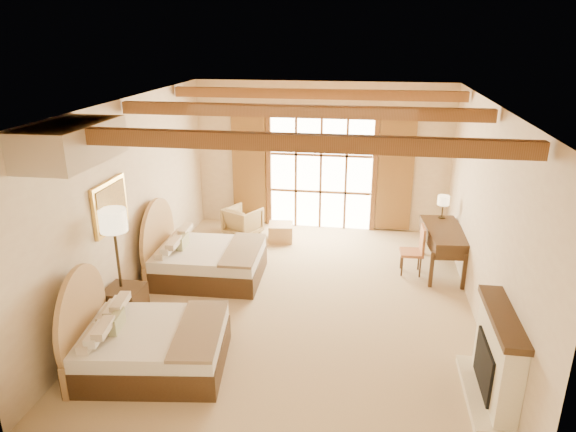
% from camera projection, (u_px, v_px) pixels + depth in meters
% --- Properties ---
extents(floor, '(7.00, 7.00, 0.00)m').
position_uv_depth(floor, '(299.00, 300.00, 8.42)').
color(floor, tan).
rests_on(floor, ground).
extents(wall_back, '(5.50, 0.00, 5.50)m').
position_uv_depth(wall_back, '(321.00, 157.00, 11.13)').
color(wall_back, beige).
rests_on(wall_back, ground).
extents(wall_left, '(0.00, 7.00, 7.00)m').
position_uv_depth(wall_left, '(131.00, 200.00, 8.29)').
color(wall_left, beige).
rests_on(wall_left, ground).
extents(wall_right, '(0.00, 7.00, 7.00)m').
position_uv_depth(wall_right, '(486.00, 218.00, 7.47)').
color(wall_right, beige).
rests_on(wall_right, ground).
extents(ceiling, '(7.00, 7.00, 0.00)m').
position_uv_depth(ceiling, '(300.00, 103.00, 7.34)').
color(ceiling, '#AA7539').
rests_on(ceiling, ground).
extents(ceiling_beams, '(5.39, 4.60, 0.18)m').
position_uv_depth(ceiling_beams, '(300.00, 111.00, 7.38)').
color(ceiling_beams, brown).
rests_on(ceiling_beams, ceiling).
extents(french_doors, '(3.95, 0.08, 2.60)m').
position_uv_depth(french_doors, '(321.00, 173.00, 11.20)').
color(french_doors, white).
rests_on(french_doors, ground).
extents(fireplace, '(0.46, 1.40, 1.16)m').
position_uv_depth(fireplace, '(495.00, 362.00, 6.01)').
color(fireplace, '#F0E8C2').
rests_on(fireplace, ground).
extents(painting, '(0.06, 0.95, 0.75)m').
position_uv_depth(painting, '(111.00, 206.00, 7.53)').
color(painting, gold).
rests_on(painting, wall_left).
extents(canopy_valance, '(0.70, 1.40, 0.45)m').
position_uv_depth(canopy_valance, '(71.00, 143.00, 5.92)').
color(canopy_valance, beige).
rests_on(canopy_valance, ceiling).
extents(bed_near, '(2.04, 1.64, 1.22)m').
position_uv_depth(bed_near, '(142.00, 341.00, 6.67)').
color(bed_near, '#3F2D18').
rests_on(bed_near, floor).
extents(bed_far, '(1.94, 1.50, 1.25)m').
position_uv_depth(bed_far, '(200.00, 258.00, 9.10)').
color(bed_far, '#3F2D18').
rests_on(bed_far, floor).
extents(nightstand, '(0.53, 0.53, 0.63)m').
position_uv_depth(nightstand, '(126.00, 307.00, 7.61)').
color(nightstand, '#3F2D18').
rests_on(nightstand, floor).
extents(floor_lamp, '(0.39, 0.39, 1.82)m').
position_uv_depth(floor_lamp, '(114.00, 228.00, 7.25)').
color(floor_lamp, '#342A19').
rests_on(floor_lamp, floor).
extents(armchair, '(0.90, 0.91, 0.62)m').
position_uv_depth(armchair, '(243.00, 221.00, 11.05)').
color(armchair, '#9F834F').
rests_on(armchair, floor).
extents(ottoman, '(0.55, 0.55, 0.36)m').
position_uv_depth(ottoman, '(281.00, 232.00, 10.80)').
color(ottoman, tan).
rests_on(ottoman, floor).
extents(desk, '(0.79, 1.57, 0.81)m').
position_uv_depth(desk, '(443.00, 248.00, 9.35)').
color(desk, '#3F2D18').
rests_on(desk, floor).
extents(desk_chair, '(0.41, 0.41, 0.91)m').
position_uv_depth(desk_chair, '(412.00, 259.00, 9.30)').
color(desk_chair, '#B26538').
rests_on(desk_chair, floor).
extents(desk_lamp, '(0.22, 0.22, 0.44)m').
position_uv_depth(desk_lamp, '(443.00, 201.00, 9.66)').
color(desk_lamp, '#342A19').
rests_on(desk_lamp, desk).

